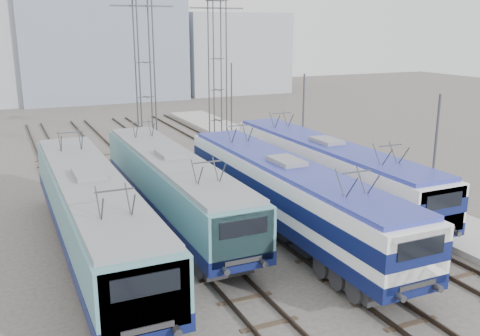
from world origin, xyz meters
name	(u,v)px	position (x,y,z in m)	size (l,w,h in m)	color
ground	(296,287)	(0.00, 0.00, 0.00)	(160.00, 160.00, 0.00)	#514C47
platform	(376,195)	(10.20, 8.00, 0.15)	(4.00, 70.00, 0.30)	#9E9E99
locomotive_far_left	(92,210)	(-6.75, 6.02, 2.30)	(2.92, 18.47, 3.48)	#0D1547
locomotive_center_left	(173,183)	(-2.25, 8.79, 2.21)	(2.81, 17.73, 3.34)	#0D1547
locomotive_center_right	(288,192)	(2.25, 4.78, 2.32)	(2.87, 18.15, 3.41)	#0D1547
locomotive_far_right	(328,166)	(6.75, 8.14, 2.29)	(2.83, 17.89, 3.36)	#0D1547
catenary_tower_west	(145,74)	(0.00, 22.00, 6.64)	(4.50, 1.20, 12.00)	#3F4247
catenary_tower_east	(218,69)	(6.50, 24.00, 6.64)	(4.50, 1.20, 12.00)	#3F4247
mast_front	(433,167)	(8.60, 2.00, 3.50)	(0.12, 0.12, 7.00)	#3F4247
mast_mid	(303,126)	(8.60, 14.00, 3.50)	(0.12, 0.12, 7.00)	#3F4247
mast_rear	(232,104)	(8.60, 26.00, 3.50)	(0.12, 0.12, 7.00)	#3F4247
building_center	(99,34)	(4.00, 62.00, 9.00)	(22.00, 14.00, 18.00)	gray
building_east	(229,53)	(24.00, 62.00, 6.00)	(16.00, 12.00, 12.00)	#999FAA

